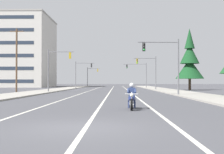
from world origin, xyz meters
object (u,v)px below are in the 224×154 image
object	(u,v)px
motorcycle_with_rider	(132,99)
traffic_signal_mid_left	(81,71)
traffic_signal_near_left	(56,64)
traffic_signal_near_right	(167,58)
conifer_tree_right_verge_far	(190,62)
traffic_signal_far_right	(139,71)
utility_pole_left_near	(17,59)
traffic_signal_mid_right	(149,68)
apartment_building_far_left_block	(7,52)
traffic_signal_far_left	(91,74)

from	to	relation	value
motorcycle_with_rider	traffic_signal_mid_left	xyz separation A→B (m)	(-9.08, 53.11, 3.48)
motorcycle_with_rider	traffic_signal_near_left	xyz separation A→B (m)	(-9.62, 26.66, 3.44)
traffic_signal_near_right	conifer_tree_right_verge_far	bearing A→B (deg)	70.69
traffic_signal_far_right	conifer_tree_right_verge_far	world-z (taller)	conifer_tree_right_verge_far
traffic_signal_far_right	utility_pole_left_near	bearing A→B (deg)	-124.61
utility_pole_left_near	traffic_signal_near_left	bearing A→B (deg)	-12.30
traffic_signal_mid_right	apartment_building_far_left_block	size ratio (longest dim) A/B	0.24
motorcycle_with_rider	utility_pole_left_near	xyz separation A→B (m)	(-15.70, 27.98, 4.33)
traffic_signal_far_left	utility_pole_left_near	size ratio (longest dim) A/B	0.66
traffic_signal_mid_right	traffic_signal_mid_left	bearing A→B (deg)	135.48
traffic_signal_near_left	traffic_signal_mid_right	world-z (taller)	same
traffic_signal_mid_right	traffic_signal_mid_left	world-z (taller)	same
traffic_signal_mid_right	apartment_building_far_left_block	bearing A→B (deg)	139.23
utility_pole_left_near	traffic_signal_mid_right	bearing A→B (deg)	27.95
traffic_signal_mid_right	traffic_signal_far_left	distance (m)	45.32
conifer_tree_right_verge_far	traffic_signal_far_left	bearing A→B (deg)	116.71
traffic_signal_far_left	motorcycle_with_rider	bearing A→B (deg)	-83.57
utility_pole_left_near	traffic_signal_near_right	bearing A→B (deg)	-29.82
utility_pole_left_near	conifer_tree_right_verge_far	bearing A→B (deg)	21.04
traffic_signal_near_right	traffic_signal_far_right	world-z (taller)	same
traffic_signal_near_right	traffic_signal_far_right	size ratio (longest dim) A/B	1.00
traffic_signal_near_left	traffic_signal_far_left	distance (m)	55.37
traffic_signal_near_left	apartment_building_far_left_block	size ratio (longest dim) A/B	0.24
motorcycle_with_rider	apartment_building_far_left_block	world-z (taller)	apartment_building_far_left_block
traffic_signal_mid_left	motorcycle_with_rider	bearing A→B (deg)	-80.29
utility_pole_left_near	apartment_building_far_left_block	bearing A→B (deg)	111.61
traffic_signal_mid_left	traffic_signal_far_right	bearing A→B (deg)	18.07
motorcycle_with_rider	traffic_signal_mid_right	distance (m)	39.56
motorcycle_with_rider	traffic_signal_near_left	distance (m)	28.55
traffic_signal_mid_right	apartment_building_far_left_block	xyz separation A→B (m)	(-38.40, 33.11, 6.27)
traffic_signal_far_left	utility_pole_left_near	distance (m)	54.44
utility_pole_left_near	motorcycle_with_rider	bearing A→B (deg)	-60.70
traffic_signal_mid_right	conifer_tree_right_verge_far	distance (m)	7.40
traffic_signal_near_right	traffic_signal_near_left	bearing A→B (deg)	144.06
motorcycle_with_rider	utility_pole_left_near	world-z (taller)	utility_pole_left_near
utility_pole_left_near	apartment_building_far_left_block	xyz separation A→B (m)	(-17.50, 44.20, 5.40)
traffic_signal_near_left	utility_pole_left_near	distance (m)	6.29
conifer_tree_right_verge_far	apartment_building_far_left_block	xyz separation A→B (m)	(-45.71, 33.35, 5.14)
traffic_signal_mid_left	utility_pole_left_near	xyz separation A→B (m)	(-6.62, -25.13, 0.85)
traffic_signal_mid_right	traffic_signal_near_left	bearing A→B (deg)	-140.04
traffic_signal_far_right	traffic_signal_mid_right	bearing A→B (deg)	-88.65
motorcycle_with_rider	traffic_signal_mid_left	size ratio (longest dim) A/B	0.35
motorcycle_with_rider	apartment_building_far_left_block	xyz separation A→B (m)	(-33.21, 72.18, 9.73)
traffic_signal_near_right	traffic_signal_mid_left	world-z (taller)	same
traffic_signal_near_right	traffic_signal_far_left	world-z (taller)	same
traffic_signal_far_left	utility_pole_left_near	bearing A→B (deg)	-96.82
traffic_signal_mid_right	traffic_signal_far_right	world-z (taller)	same
traffic_signal_near_left	utility_pole_left_near	bearing A→B (deg)	167.70
traffic_signal_mid_right	traffic_signal_far_left	bearing A→B (deg)	108.57
apartment_building_far_left_block	traffic_signal_far_left	bearing A→B (deg)	22.34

